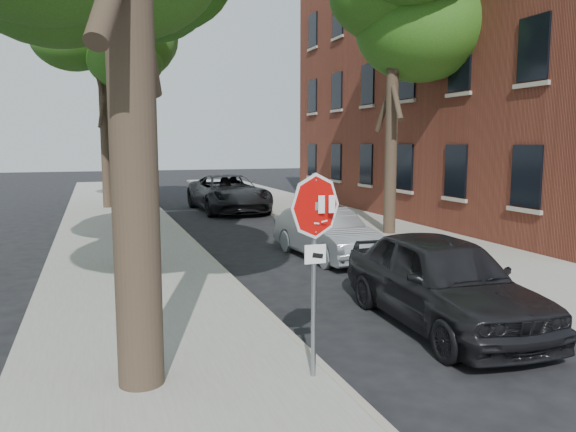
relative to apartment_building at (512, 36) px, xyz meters
name	(u,v)px	position (x,y,z in m)	size (l,w,h in m)	color
ground	(362,377)	(-14.00, -14.00, -7.65)	(120.00, 120.00, 0.00)	black
sidewalk_left	(122,239)	(-16.50, -2.00, -7.59)	(4.00, 55.00, 0.12)	gray
sidewalk_right	(362,226)	(-8.00, -2.00, -7.59)	(4.00, 55.00, 0.12)	gray
curb_left	(186,235)	(-14.45, -2.00, -7.59)	(0.12, 55.00, 0.13)	#9E9384
curb_right	(310,229)	(-10.05, -2.00, -7.59)	(0.12, 55.00, 0.13)	#9E9384
apartment_building	(512,36)	(0.00, 0.00, 0.00)	(12.20, 20.20, 15.30)	brown
stop_sign	(315,236)	(-14.70, -14.03, -5.71)	(0.76, 0.34, 2.61)	gray
tree_far	(101,52)	(-16.72, 7.11, -0.44)	(5.29, 4.91, 9.33)	black
tree_right	(392,13)	(-8.02, -3.89, -0.44)	(5.29, 4.91, 9.33)	black
car_a	(442,280)	(-11.77, -12.50, -6.86)	(1.87, 4.64, 1.58)	black
car_b	(326,234)	(-11.40, -6.63, -6.98)	(1.43, 4.09, 1.35)	gray
car_d	(228,193)	(-11.50, 4.53, -6.82)	(2.78, 6.04, 1.68)	black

